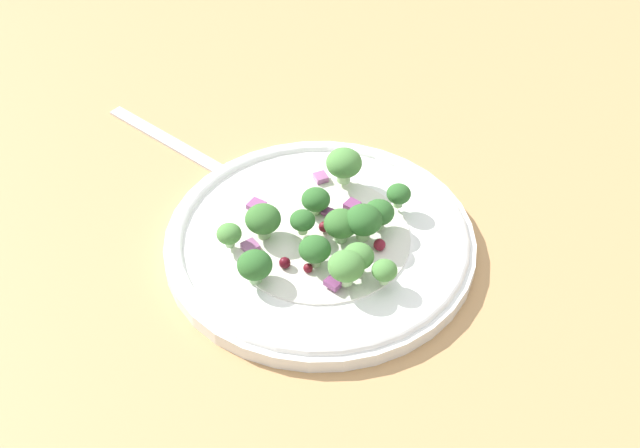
# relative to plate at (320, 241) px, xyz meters

# --- Properties ---
(ground_plane) EXTENTS (1.80, 1.80, 0.02)m
(ground_plane) POSITION_rel_plate_xyz_m (0.01, 0.01, -0.02)
(ground_plane) COLOR tan
(plate) EXTENTS (0.25, 0.25, 0.02)m
(plate) POSITION_rel_plate_xyz_m (0.00, 0.00, 0.00)
(plate) COLOR white
(plate) RESTS_ON ground_plane
(dressing_pool) EXTENTS (0.14, 0.14, 0.00)m
(dressing_pool) POSITION_rel_plate_xyz_m (0.00, -0.00, 0.00)
(dressing_pool) COLOR white
(dressing_pool) RESTS_ON plate
(broccoli_floret_0) EXTENTS (0.02, 0.02, 0.02)m
(broccoli_floret_0) POSITION_rel_plate_xyz_m (0.02, -0.05, 0.02)
(broccoli_floret_0) COLOR #9EC684
(broccoli_floret_0) RESTS_ON plate
(broccoli_floret_1) EXTENTS (0.03, 0.03, 0.03)m
(broccoli_floret_1) POSITION_rel_plate_xyz_m (-0.04, 0.02, 0.02)
(broccoli_floret_1) COLOR #9EC684
(broccoli_floret_1) RESTS_ON plate
(broccoli_floret_2) EXTENTS (0.02, 0.02, 0.03)m
(broccoli_floret_2) POSITION_rel_plate_xyz_m (-0.01, -0.03, 0.02)
(broccoli_floret_2) COLOR #ADD18E
(broccoli_floret_2) RESTS_ON plate
(broccoli_floret_3) EXTENTS (0.03, 0.03, 0.03)m
(broccoli_floret_3) POSITION_rel_plate_xyz_m (0.03, -0.02, 0.03)
(broccoli_floret_3) COLOR #9EC684
(broccoli_floret_3) RESTS_ON plate
(broccoli_floret_4) EXTENTS (0.02, 0.02, 0.02)m
(broccoli_floret_4) POSITION_rel_plate_xyz_m (0.03, -0.06, 0.02)
(broccoli_floret_4) COLOR #ADD18E
(broccoli_floret_4) RESTS_ON plate
(broccoli_floret_5) EXTENTS (0.03, 0.03, 0.03)m
(broccoli_floret_5) POSITION_rel_plate_xyz_m (0.04, 0.05, 0.03)
(broccoli_floret_5) COLOR #9EC684
(broccoli_floret_5) RESTS_ON plate
(broccoli_floret_6) EXTENTS (0.02, 0.02, 0.02)m
(broccoli_floret_6) POSITION_rel_plate_xyz_m (0.01, 0.03, 0.02)
(broccoli_floret_6) COLOR #9EC684
(broccoli_floret_6) RESTS_ON plate
(broccoli_floret_7) EXTENTS (0.02, 0.02, 0.02)m
(broccoli_floret_7) POSITION_rel_plate_xyz_m (-0.07, 0.01, 0.02)
(broccoli_floret_7) COLOR #9EC684
(broccoli_floret_7) RESTS_ON plate
(broccoli_floret_8) EXTENTS (0.03, 0.03, 0.03)m
(broccoli_floret_8) POSITION_rel_plate_xyz_m (-0.06, -0.03, 0.02)
(broccoli_floret_8) COLOR #8EB77A
(broccoli_floret_8) RESTS_ON plate
(broccoli_floret_9) EXTENTS (0.02, 0.02, 0.02)m
(broccoli_floret_9) POSITION_rel_plate_xyz_m (0.07, 0.01, 0.02)
(broccoli_floret_9) COLOR #8EB77A
(broccoli_floret_9) RESTS_ON plate
(broccoli_floret_10) EXTENTS (0.02, 0.02, 0.02)m
(broccoli_floret_10) POSITION_rel_plate_xyz_m (0.05, -0.01, 0.02)
(broccoli_floret_10) COLOR #8EB77A
(broccoli_floret_10) RESTS_ON plate
(broccoli_floret_11) EXTENTS (0.03, 0.03, 0.03)m
(broccoli_floret_11) POSITION_rel_plate_xyz_m (0.01, -0.01, 0.02)
(broccoli_floret_11) COLOR #8EB77A
(broccoli_floret_11) RESTS_ON plate
(broccoli_floret_12) EXTENTS (0.03, 0.03, 0.03)m
(broccoli_floret_12) POSITION_rel_plate_xyz_m (0.00, -0.06, 0.03)
(broccoli_floret_12) COLOR #ADD18E
(broccoli_floret_12) RESTS_ON plate
(broccoli_floret_13) EXTENTS (0.02, 0.02, 0.02)m
(broccoli_floret_13) POSITION_rel_plate_xyz_m (-0.01, 0.00, 0.02)
(broccoli_floret_13) COLOR #ADD18E
(broccoli_floret_13) RESTS_ON plate
(cranberry_0) EXTENTS (0.01, 0.01, 0.01)m
(cranberry_0) POSITION_rel_plate_xyz_m (0.04, -0.03, 0.01)
(cranberry_0) COLOR maroon
(cranberry_0) RESTS_ON plate
(cranberry_1) EXTENTS (0.01, 0.01, 0.01)m
(cranberry_1) POSITION_rel_plate_xyz_m (0.00, 0.00, 0.01)
(cranberry_1) COLOR maroon
(cranberry_1) RESTS_ON plate
(cranberry_2) EXTENTS (0.01, 0.01, 0.01)m
(cranberry_2) POSITION_rel_plate_xyz_m (-0.04, -0.02, 0.01)
(cranberry_2) COLOR #4C0A14
(cranberry_2) RESTS_ON plate
(cranberry_3) EXTENTS (0.01, 0.01, 0.01)m
(cranberry_3) POSITION_rel_plate_xyz_m (-0.02, -0.03, 0.01)
(cranberry_3) COLOR maroon
(cranberry_3) RESTS_ON plate
(cranberry_4) EXTENTS (0.01, 0.01, 0.01)m
(cranberry_4) POSITION_rel_plate_xyz_m (0.02, 0.02, 0.01)
(cranberry_4) COLOR #4C0A14
(cranberry_4) RESTS_ON plate
(onion_bit_0) EXTENTS (0.01, 0.01, 0.00)m
(onion_bit_0) POSITION_rel_plate_xyz_m (0.01, 0.02, 0.01)
(onion_bit_0) COLOR #843D75
(onion_bit_0) RESTS_ON plate
(onion_bit_1) EXTENTS (0.01, 0.01, 0.00)m
(onion_bit_1) POSITION_rel_plate_xyz_m (0.02, 0.06, 0.01)
(onion_bit_1) COLOR #A35B93
(onion_bit_1) RESTS_ON plate
(onion_bit_2) EXTENTS (0.02, 0.02, 0.00)m
(onion_bit_2) POSITION_rel_plate_xyz_m (-0.04, 0.05, 0.01)
(onion_bit_2) COLOR #934C84
(onion_bit_2) RESTS_ON plate
(onion_bit_3) EXTENTS (0.02, 0.02, 0.01)m
(onion_bit_3) POSITION_rel_plate_xyz_m (0.04, 0.02, 0.01)
(onion_bit_3) COLOR #843D75
(onion_bit_3) RESTS_ON plate
(onion_bit_4) EXTENTS (0.01, 0.01, 0.01)m
(onion_bit_4) POSITION_rel_plate_xyz_m (-0.06, 0.00, 0.01)
(onion_bit_4) COLOR #A35B93
(onion_bit_4) RESTS_ON plate
(onion_bit_5) EXTENTS (0.01, 0.02, 0.00)m
(onion_bit_5) POSITION_rel_plate_xyz_m (-0.01, -0.06, 0.01)
(onion_bit_5) COLOR #843D75
(onion_bit_5) RESTS_ON plate
(fork) EXTENTS (0.11, 0.17, 0.01)m
(fork) POSITION_rel_plate_xyz_m (-0.07, 0.15, -0.01)
(fork) COLOR silver
(fork) RESTS_ON ground_plane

